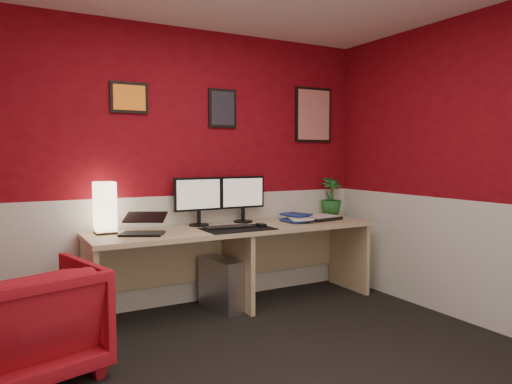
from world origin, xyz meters
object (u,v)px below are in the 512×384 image
desk (238,267)px  shoji_lamp (105,209)px  laptop (142,221)px  monitor_right (243,192)px  zen_tray (321,218)px  monitor_left (199,194)px  potted_plant (331,197)px  pc_tower (222,284)px  armchair (30,321)px

desk → shoji_lamp: bearing=170.9°
shoji_lamp → laptop: bearing=-39.5°
shoji_lamp → monitor_right: (1.28, 0.05, 0.09)m
laptop → monitor_right: 1.08m
zen_tray → laptop: bearing=-179.0°
monitor_right → zen_tray: bearing=-16.4°
monitor_left → monitor_right: size_ratio=1.00×
shoji_lamp → monitor_right: bearing=2.1°
desk → zen_tray: zen_tray is taller
monitor_right → desk: bearing=-127.4°
desk → laptop: (-0.86, -0.03, 0.47)m
shoji_lamp → zen_tray: size_ratio=1.14×
shoji_lamp → potted_plant: same height
desk → potted_plant: bearing=10.6°
monitor_left → monitor_right: bearing=1.6°
desk → monitor_right: (0.17, 0.23, 0.66)m
desk → monitor_left: bearing=143.0°
laptop → monitor_right: size_ratio=0.57×
desk → pc_tower: desk is taller
potted_plant → armchair: (-2.94, -0.83, -0.58)m
potted_plant → laptop: bearing=-173.0°
desk → potted_plant: 1.36m
monitor_left → monitor_right: 0.45m
laptop → monitor_left: 0.65m
desk → laptop: size_ratio=7.88×
laptop → pc_tower: size_ratio=0.73×
laptop → armchair: (-0.86, -0.58, -0.49)m
laptop → monitor_left: (0.58, 0.24, 0.18)m
potted_plant → pc_tower: 1.55m
potted_plant → monitor_left: bearing=-179.4°
monitor_left → monitor_right: same height
potted_plant → zen_tray: bearing=-142.3°
laptop → monitor_left: size_ratio=0.57×
pc_tower → armchair: (-1.58, -0.63, 0.13)m
monitor_left → armchair: 1.79m
desk → zen_tray: bearing=0.2°
laptop → monitor_left: monitor_left is taller
monitor_right → armchair: size_ratio=0.75×
desk → potted_plant: size_ratio=6.50×
zen_tray → armchair: zen_tray is taller
desk → potted_plant: potted_plant is taller
monitor_right → pc_tower: monitor_right is taller
desk → pc_tower: 0.20m
potted_plant → desk: bearing=-169.4°
monitor_right → laptop: bearing=-166.3°
desk → laptop: 0.98m
shoji_lamp → pc_tower: (0.96, -0.16, -0.70)m
monitor_left → laptop: bearing=-157.6°
shoji_lamp → monitor_left: bearing=2.4°
pc_tower → monitor_left: bearing=113.1°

